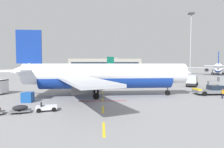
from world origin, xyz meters
The scene contains 12 objects.
ground centered at (40.00, 40.00, 0.00)m, with size 400.00×400.00×0.00m, color gray.
apron_paint_markings centered at (18.00, 39.02, 0.00)m, with size 8.00×97.04×0.01m.
airliner_foreground centered at (18.21, 26.42, 3.95)m, with size 34.74×34.61×12.20m.
pushback_tug centered at (39.62, 27.08, 0.90)m, with size 6.01×3.22×2.08m.
airliner_mid_left centered at (32.08, 80.27, 3.10)m, with size 26.69×25.81×9.57m.
airliner_far_center centered at (87.39, 97.19, 4.13)m, with size 31.62×33.77×12.75m.
fuel_service_truck centered at (42.76, 40.75, 1.65)m, with size 5.78×7.20×3.14m.
baggage_train centered at (7.70, 15.30, 0.52)m, with size 8.69×3.62×1.14m.
ground_crew_worker centered at (39.32, 23.13, 0.97)m, with size 0.35×0.65×1.70m.
uld_cargo_container centered at (5.98, 21.92, 0.80)m, with size 1.62×1.58×1.60m.
apron_light_mast_far centered at (49.30, 55.15, 15.03)m, with size 1.80×1.80×24.08m.
terminal_satellite centered at (21.29, 169.38, 5.54)m, with size 66.19×26.14×12.65m.
Camera 1 is at (17.78, -7.75, 6.07)m, focal length 29.20 mm.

